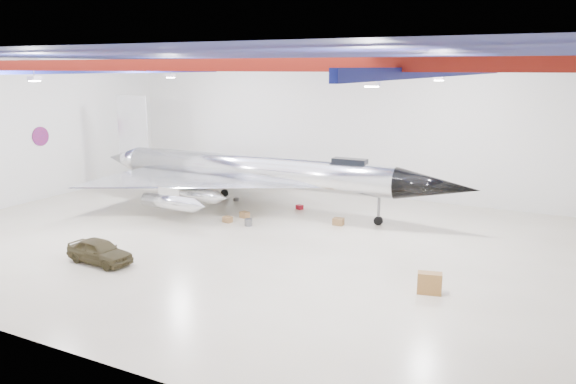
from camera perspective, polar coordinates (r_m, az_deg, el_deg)
The scene contains 15 objects.
floor at distance 34.73m, azimuth -4.50°, elevation -4.75°, with size 40.00×40.00×0.00m, color #C0B499.
wall_back at distance 46.80m, azimuth 5.17°, elevation 6.61°, with size 40.00×40.00×0.00m, color silver.
wall_left at distance 47.20m, azimuth -25.82°, elevation 5.46°, with size 30.00×30.00×0.00m, color silver.
ceiling at distance 33.17m, azimuth -4.83°, elevation 13.71°, with size 40.00×40.00×0.00m, color #0A0F38.
ceiling_structure at distance 33.16m, azimuth -4.81°, elevation 12.54°, with size 39.50×29.50×1.08m.
wall_roundel at distance 48.42m, azimuth -23.84°, elevation 5.20°, with size 1.50×1.50×0.10m, color #B21414.
jet_aircraft at distance 41.14m, azimuth -3.61°, elevation 1.81°, with size 29.73×17.36×8.11m.
jeep at distance 31.90m, azimuth -18.59°, elevation -5.71°, with size 1.58×3.93×1.34m, color #3B331D.
desk at distance 27.19m, azimuth 14.18°, elevation -8.97°, with size 1.11×0.56×1.02m, color brown.
crate_ply at distance 38.39m, azimuth -6.16°, elevation -2.78°, with size 0.58×0.46×0.40m, color olive.
toolbox_red at distance 41.66m, azimuth 1.18°, elevation -1.54°, with size 0.48×0.38×0.33m, color maroon.
engine_drum at distance 37.44m, azimuth -4.04°, elevation -3.09°, with size 0.52×0.52×0.47m, color #59595B.
parts_bin at distance 37.66m, azimuth 5.14°, elevation -3.01°, with size 0.68×0.54×0.48m, color olive.
crate_small at distance 44.39m, azimuth -5.29°, elevation -0.76°, with size 0.36×0.29×0.25m, color #59595B.
oil_barrel at distance 39.43m, azimuth -4.43°, elevation -2.32°, with size 0.61×0.49×0.42m, color olive.
Camera 1 is at (17.63, -28.09, 10.31)m, focal length 35.00 mm.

